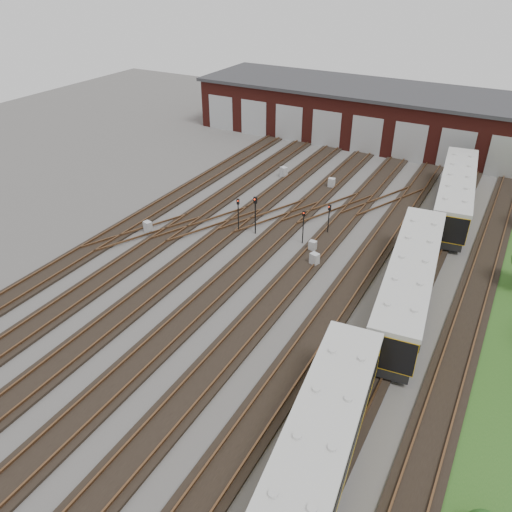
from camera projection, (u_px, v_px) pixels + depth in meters
The scene contains 13 objects.
ground at pixel (226, 315), 32.82m from camera, with size 120.00×120.00×0.00m, color #4C4947.
track_network at pixel (228, 309), 33.28m from camera, with size 30.40×70.00×0.33m.
maintenance_shed at pixel (399, 117), 60.95m from camera, with size 51.00×12.50×6.35m.
metro_train at pixel (410, 280), 32.81m from camera, with size 4.65×47.93×3.25m.
signal_mast_0 at pixel (238, 212), 41.48m from camera, with size 0.27×0.26×3.13m.
signal_mast_1 at pixel (329, 216), 41.39m from camera, with size 0.27×0.26×2.71m.
signal_mast_2 at pixel (255, 210), 41.27m from camera, with size 0.29×0.27×3.37m.
signal_mast_3 at pixel (303, 223), 40.03m from camera, with size 0.25×0.23×2.91m.
relay_cabinet_0 at pixel (148, 227), 42.22m from camera, with size 0.63×0.52×1.05m, color #ADAFB2.
relay_cabinet_1 at pixel (284, 172), 52.65m from camera, with size 0.67×0.56×1.12m, color #ADAFB2.
relay_cabinet_2 at pixel (313, 246), 39.62m from camera, with size 0.56×0.46×0.93m, color #ADAFB2.
relay_cabinet_3 at pixel (331, 183), 50.21m from camera, with size 0.64×0.53×1.07m, color #ADAFB2.
relay_cabinet_4 at pixel (314, 259), 37.80m from camera, with size 0.63×0.52×1.04m, color #ADAFB2.
Camera 1 is at (14.37, -21.72, 20.46)m, focal length 35.00 mm.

